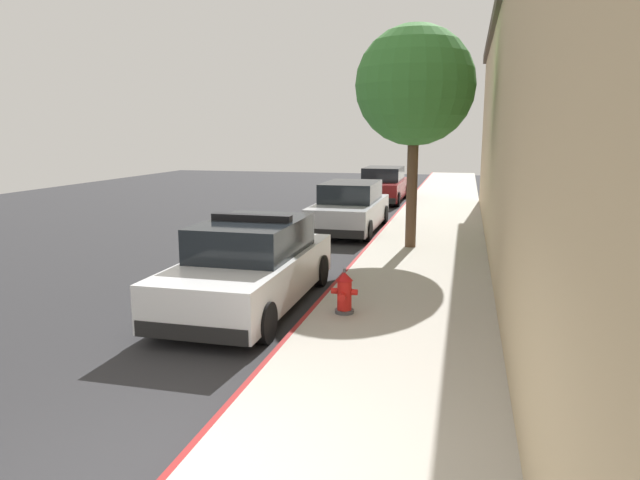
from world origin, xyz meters
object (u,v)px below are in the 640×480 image
Objects in this scene: street_tree at (415,86)px; fire_hydrant at (344,293)px; parked_car_dark_far at (383,185)px; police_cruiser at (251,266)px; parked_car_silver_ahead at (350,208)px.

fire_hydrant is at bearing -94.98° from street_tree.
street_tree is at bearing 85.02° from fire_hydrant.
street_tree reaches higher than fire_hydrant.
fire_hydrant is 0.14× the size of street_tree.
street_tree is (2.31, -11.11, 3.52)m from parked_car_dark_far.
police_cruiser reaches higher than parked_car_silver_ahead.
police_cruiser is at bearing -90.14° from parked_car_dark_far.
parked_car_dark_far reaches higher than fire_hydrant.
parked_car_dark_far is 11.88m from street_tree.
street_tree reaches higher than parked_car_silver_ahead.
fire_hydrant is at bearing -84.04° from parked_car_dark_far.
parked_car_silver_ahead is at bearing 88.99° from police_cruiser.
parked_car_dark_far is at bearing 89.86° from police_cruiser.
fire_hydrant is at bearing -15.17° from police_cruiser.
parked_car_silver_ahead and parked_car_dark_far have the same top height.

